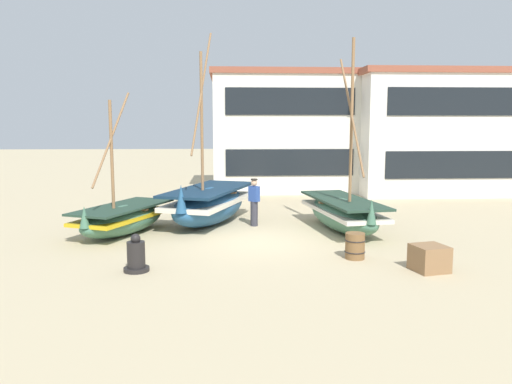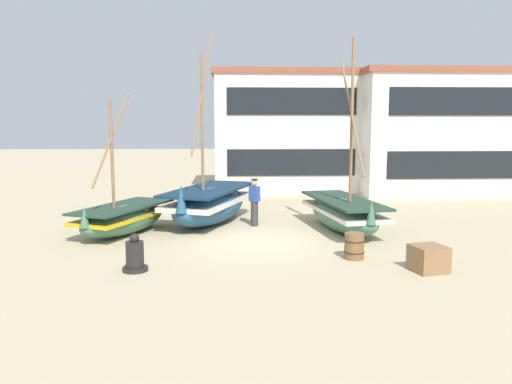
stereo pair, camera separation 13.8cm
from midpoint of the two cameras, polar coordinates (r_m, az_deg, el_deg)
name	(u,v)px [view 2 (the right image)]	position (r m, az deg, el deg)	size (l,w,h in m)	color
ground_plane	(258,241)	(15.58, 0.44, -5.60)	(120.00, 120.00, 0.00)	tan
fishing_boat_near_left	(123,218)	(17.10, -14.57, -2.86)	(3.01, 4.24, 4.61)	#427056
fishing_boat_centre_large	(343,213)	(17.28, 10.06, -2.32)	(2.22, 4.86, 6.28)	#427056
fishing_boat_far_right	(210,204)	(18.31, -5.04, -1.33)	(3.49, 5.29, 6.77)	#23517A
fisherman_by_hull	(254,203)	(17.76, 0.05, -1.22)	(0.42, 0.40, 1.68)	#33333D
capstan_winch	(135,256)	(12.75, -13.25, -7.10)	(0.63, 0.63, 0.94)	black
wooden_barrel	(354,246)	(13.77, 11.34, -6.03)	(0.56, 0.56, 0.70)	brown
cargo_crate	(428,259)	(13.12, 19.23, -7.13)	(0.77, 0.77, 0.64)	olive
harbor_building_main	(286,131)	(27.92, 3.58, 6.88)	(8.02, 5.23, 6.39)	silver
harbor_building_annex	(452,132)	(28.69, 21.47, 6.31)	(10.55, 5.39, 6.31)	white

